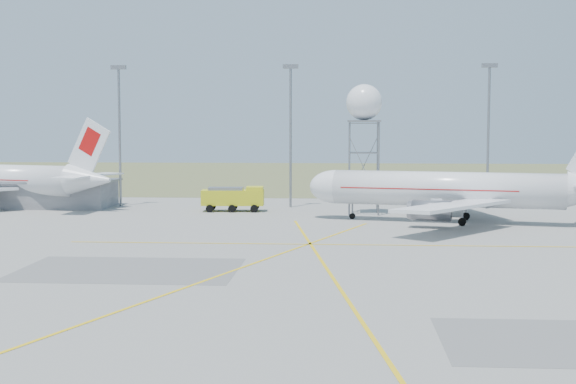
{
  "coord_description": "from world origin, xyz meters",
  "views": [
    {
      "loc": [
        -2.4,
        -49.04,
        11.88
      ],
      "look_at": [
        -8.57,
        40.0,
        4.39
      ],
      "focal_mm": 50.0,
      "sensor_mm": 36.0,
      "label": 1
    }
  ],
  "objects": [
    {
      "name": "ground",
      "position": [
        0.0,
        0.0,
        0.0
      ],
      "size": [
        400.0,
        400.0,
        0.0
      ],
      "primitive_type": "plane",
      "color": "#979692",
      "rests_on": "ground"
    },
    {
      "name": "grass_strip",
      "position": [
        0.0,
        140.0,
        0.01
      ],
      "size": [
        400.0,
        120.0,
        0.03
      ],
      "primitive_type": "cube",
      "color": "#586A3A",
      "rests_on": "ground"
    },
    {
      "name": "building_grey",
      "position": [
        -45.0,
        64.0,
        1.97
      ],
      "size": [
        19.0,
        10.0,
        3.9
      ],
      "color": "gray",
      "rests_on": "ground"
    },
    {
      "name": "mast_a",
      "position": [
        -35.0,
        66.0,
        12.07
      ],
      "size": [
        2.2,
        0.5,
        20.5
      ],
      "color": "gray",
      "rests_on": "ground"
    },
    {
      "name": "mast_b",
      "position": [
        -10.0,
        66.0,
        12.07
      ],
      "size": [
        2.2,
        0.5,
        20.5
      ],
      "color": "gray",
      "rests_on": "ground"
    },
    {
      "name": "mast_c",
      "position": [
        18.0,
        66.0,
        12.07
      ],
      "size": [
        2.2,
        0.5,
        20.5
      ],
      "color": "gray",
      "rests_on": "ground"
    },
    {
      "name": "airliner_main",
      "position": [
        10.84,
        49.26,
        3.94
      ],
      "size": [
        37.57,
        35.88,
        12.87
      ],
      "rotation": [
        0.0,
        0.0,
        2.92
      ],
      "color": "white",
      "rests_on": "ground"
    },
    {
      "name": "radar_tower",
      "position": [
        0.29,
        57.92,
        9.68
      ],
      "size": [
        4.77,
        4.77,
        17.25
      ],
      "color": "gray",
      "rests_on": "ground"
    },
    {
      "name": "fire_truck",
      "position": [
        -17.34,
        60.01,
        1.64
      ],
      "size": [
        8.67,
        3.77,
        3.41
      ],
      "rotation": [
        0.0,
        0.0,
        0.05
      ],
      "color": "gold",
      "rests_on": "ground"
    }
  ]
}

